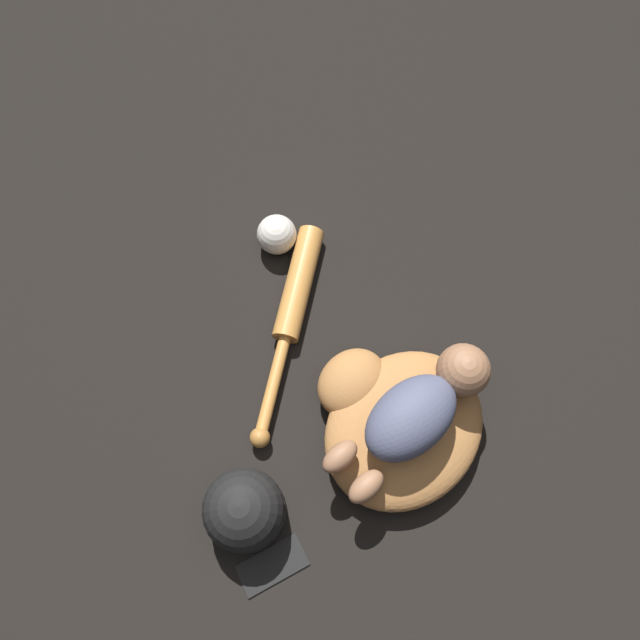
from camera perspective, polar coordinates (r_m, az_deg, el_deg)
The scene contains 6 objects.
ground_plane at distance 1.15m, azimuth 6.52°, elevation -10.54°, with size 6.00×6.00×0.00m, color black.
baseball_glove at distance 1.11m, azimuth 6.87°, elevation -9.11°, with size 0.37×0.36×0.08m.
baby_figure at distance 1.03m, azimuth 9.20°, elevation -8.02°, with size 0.32×0.21×0.09m.
baseball_bat at distance 1.18m, azimuth -2.47°, elevation 1.31°, with size 0.43×0.13×0.05m.
baseball at distance 1.24m, azimuth -3.98°, elevation 7.80°, with size 0.08×0.08×0.08m.
baseball_cap at distance 1.07m, azimuth -6.90°, elevation -16.96°, with size 0.19×0.20×0.13m.
Camera 1 is at (-0.24, 0.03, 1.12)m, focal length 35.00 mm.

